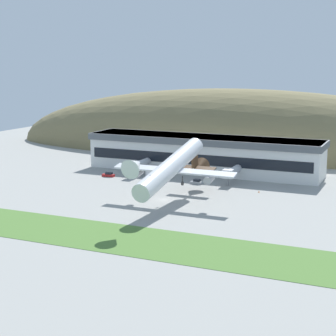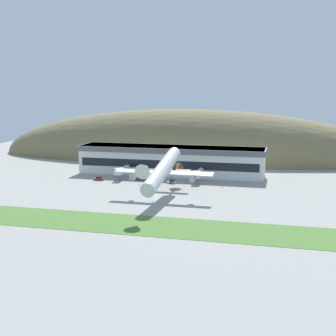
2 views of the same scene
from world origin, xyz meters
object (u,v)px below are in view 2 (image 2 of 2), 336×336
(service_car_1, at_px, (99,179))
(traffic_cone_1, at_px, (140,185))
(traffic_cone_0, at_px, (223,187))
(terminal_building, at_px, (171,159))
(cargo_airplane, at_px, (163,170))
(jetway_0, at_px, (122,170))
(fuel_truck, at_px, (139,177))
(jetway_1, at_px, (198,173))
(service_car_0, at_px, (172,182))

(service_car_1, xyz_separation_m, traffic_cone_1, (20.99, -6.28, -0.38))
(traffic_cone_1, bearing_deg, traffic_cone_0, 6.42)
(terminal_building, xyz_separation_m, service_car_1, (-27.53, -22.47, -6.84))
(service_car_1, relative_size, traffic_cone_0, 7.82)
(terminal_building, relative_size, cargo_airplane, 1.73)
(cargo_airplane, bearing_deg, jetway_0, 129.63)
(terminal_building, height_order, fuel_truck, terminal_building)
(terminal_building, bearing_deg, fuel_truck, -120.87)
(fuel_truck, bearing_deg, jetway_1, 4.56)
(cargo_airplane, relative_size, traffic_cone_1, 87.84)
(service_car_0, relative_size, service_car_1, 0.88)
(service_car_1, bearing_deg, jetway_1, 8.95)
(cargo_airplane, distance_m, service_car_0, 30.48)
(jetway_1, distance_m, cargo_airplane, 35.53)
(jetway_0, bearing_deg, traffic_cone_1, -45.92)
(traffic_cone_1, bearing_deg, service_car_0, 31.75)
(service_car_1, distance_m, traffic_cone_0, 55.50)
(traffic_cone_0, bearing_deg, traffic_cone_1, -173.58)
(service_car_0, bearing_deg, terminal_building, 104.72)
(terminal_building, height_order, jetway_0, terminal_building)
(jetway_0, relative_size, fuel_truck, 1.76)
(service_car_1, height_order, traffic_cone_1, service_car_1)
(service_car_1, xyz_separation_m, traffic_cone_0, (55.45, -2.40, -0.38))
(cargo_airplane, height_order, traffic_cone_1, cargo_airplane)
(jetway_1, xyz_separation_m, fuel_truck, (-26.62, -2.12, -2.47))
(service_car_1, relative_size, traffic_cone_1, 7.82)
(jetway_1, xyz_separation_m, traffic_cone_1, (-22.56, -13.14, -3.71))
(jetway_0, bearing_deg, service_car_0, -11.85)
(fuel_truck, bearing_deg, traffic_cone_1, -69.79)
(jetway_0, relative_size, jetway_1, 1.08)
(service_car_0, distance_m, service_car_1, 33.14)
(service_car_0, bearing_deg, service_car_1, -177.89)
(jetway_0, distance_m, traffic_cone_1, 17.95)
(jetway_0, bearing_deg, fuel_truck, -11.06)
(terminal_building, xyz_separation_m, traffic_cone_0, (27.91, -24.87, -7.22))
(service_car_0, xyz_separation_m, traffic_cone_0, (22.33, -3.63, -0.40))
(jetway_0, bearing_deg, traffic_cone_0, -10.60)
(service_car_1, bearing_deg, terminal_building, 39.22)
(fuel_truck, bearing_deg, traffic_cone_0, -10.50)
(cargo_airplane, bearing_deg, service_car_0, 97.05)
(terminal_building, distance_m, fuel_truck, 21.51)
(terminal_building, height_order, service_car_1, terminal_building)
(cargo_airplane, distance_m, service_car_1, 46.82)
(traffic_cone_1, bearing_deg, fuel_truck, 110.21)
(service_car_0, xyz_separation_m, service_car_1, (-33.12, -1.22, -0.02))
(cargo_airplane, relative_size, service_car_1, 11.24)
(traffic_cone_0, bearing_deg, jetway_0, 169.40)
(terminal_building, relative_size, service_car_1, 19.44)
(jetway_0, xyz_separation_m, traffic_cone_0, (46.67, -8.73, -3.71))
(traffic_cone_0, bearing_deg, jetway_1, 142.09)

